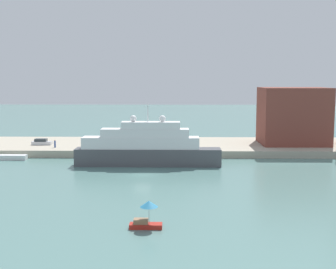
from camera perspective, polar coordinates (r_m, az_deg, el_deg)
ground at (r=75.83m, az=-3.26°, el=-5.12°), size 400.00×400.00×0.00m
quay_dock at (r=102.07m, az=-2.14°, el=-1.51°), size 110.00×21.71×1.47m
large_yacht at (r=83.52m, az=-2.79°, el=-1.68°), size 26.73×3.68×11.34m
small_motorboat at (r=49.46m, az=-2.71°, el=-10.10°), size 3.52×1.93×3.03m
work_barge at (r=94.83m, az=-19.13°, el=-2.73°), size 6.16×1.66×0.96m
harbor_building at (r=104.16m, az=15.46°, el=2.27°), size 14.32×11.38×12.48m
parked_car at (r=103.45m, az=-15.59°, el=-0.93°), size 4.28×1.66×1.32m
person_figure at (r=98.53m, az=-14.02°, el=-1.15°), size 0.36×0.36×1.67m
mooring_bollard at (r=92.98m, az=-4.32°, el=-1.72°), size 0.42×0.42×0.66m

